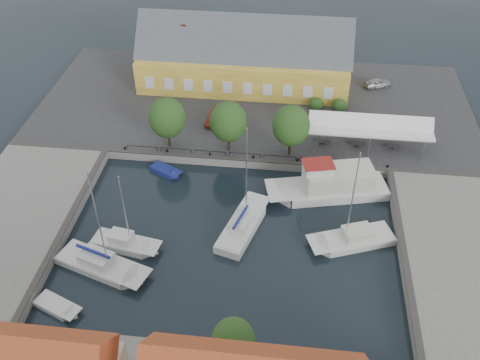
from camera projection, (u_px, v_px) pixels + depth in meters
The scene contains 17 objects.
ground at pixel (233, 229), 53.44m from camera, with size 140.00×140.00×0.00m, color black.
north_quay at pixel (255, 105), 70.82m from camera, with size 56.00×26.00×1.00m, color #2D2D30.
west_quay at pixel (13, 222), 53.54m from camera, with size 12.00×24.00×1.00m, color slate.
east_quay at pixel (465, 260), 49.62m from camera, with size 12.00×24.00×1.00m, color slate.
quay_edge_fittings at pixel (239, 191), 56.42m from camera, with size 56.00×24.72×0.40m.
warehouse at pixel (240, 59), 72.69m from camera, with size 28.56×14.00×9.55m.
tent_canopy at pixel (370, 127), 61.01m from camera, with size 14.00×4.00×2.83m.
quay_trees at pixel (228, 122), 59.76m from camera, with size 18.20×4.20×6.30m.
car_silver at pixel (378, 83), 73.21m from camera, with size 1.50×3.72×1.27m, color #A6A7AD.
car_red at pixel (216, 116), 66.46m from camera, with size 1.51×4.33×1.43m, color #5D2115.
center_sailboat at pixel (243, 227), 53.20m from camera, with size 4.94×9.10×12.17m.
trawler at pixel (332, 186), 57.10m from camera, with size 13.51×6.72×5.00m.
east_boat_b at pixel (353, 240), 51.88m from camera, with size 8.85×5.59×11.58m.
west_boat_c at pixel (125, 244), 51.45m from camera, with size 7.03×3.30×9.43m.
west_boat_d at pixel (101, 266), 49.33m from camera, with size 9.54×5.54×12.25m.
launch_sw at pixel (58, 308), 45.89m from camera, with size 4.59×3.13×0.98m.
launch_nw at pixel (166, 171), 60.52m from camera, with size 4.03×3.14×0.88m.
Camera 1 is at (5.09, -37.94, 37.61)m, focal length 40.00 mm.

